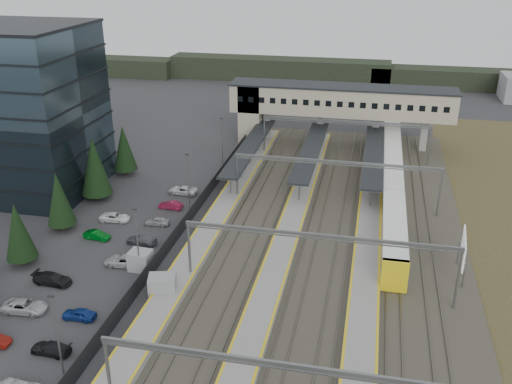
% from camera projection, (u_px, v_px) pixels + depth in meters
% --- Properties ---
extents(ground, '(220.00, 220.00, 0.00)m').
position_uv_depth(ground, '(226.00, 247.00, 70.26)').
color(ground, '#2B2B2D').
rests_on(ground, ground).
extents(office_building, '(24.30, 18.30, 24.30)m').
position_uv_depth(office_building, '(7.00, 109.00, 83.06)').
color(office_building, '#32444F').
rests_on(office_building, ground).
extents(conifer_row, '(4.42, 49.82, 9.50)m').
position_uv_depth(conifer_row, '(42.00, 208.00, 69.07)').
color(conifer_row, black).
rests_on(conifer_row, ground).
extents(car_park, '(10.66, 44.67, 1.26)m').
position_uv_depth(car_park, '(94.00, 268.00, 64.41)').
color(car_park, '#AEAFB3').
rests_on(car_park, ground).
extents(lampposts, '(0.50, 53.25, 8.07)m').
position_uv_depth(lampposts, '(166.00, 205.00, 71.19)').
color(lampposts, slate).
rests_on(lampposts, ground).
extents(fence, '(0.08, 90.00, 2.00)m').
position_uv_depth(fence, '(188.00, 217.00, 75.59)').
color(fence, '#26282B').
rests_on(fence, ground).
extents(relay_cabin_near, '(3.28, 2.74, 2.37)m').
position_uv_depth(relay_cabin_near, '(162.00, 286.00, 59.97)').
color(relay_cabin_near, gray).
rests_on(relay_cabin_near, ground).
extents(relay_cabin_far, '(2.60, 2.21, 2.27)m').
position_uv_depth(relay_cabin_far, '(141.00, 260.00, 64.97)').
color(relay_cabin_far, gray).
rests_on(relay_cabin_far, ground).
extents(rail_corridor, '(34.00, 90.00, 0.92)m').
position_uv_depth(rail_corridor, '(307.00, 234.00, 72.86)').
color(rail_corridor, '#36332A').
rests_on(rail_corridor, ground).
extents(canopies, '(23.10, 30.00, 3.28)m').
position_uv_depth(canopies, '(311.00, 150.00, 91.61)').
color(canopies, black).
rests_on(canopies, ground).
extents(footbridge, '(40.40, 6.40, 11.20)m').
position_uv_depth(footbridge, '(325.00, 103.00, 103.36)').
color(footbridge, tan).
rests_on(footbridge, ground).
extents(gantries, '(28.40, 62.28, 7.17)m').
position_uv_depth(gantries, '(329.00, 201.00, 68.29)').
color(gantries, slate).
rests_on(gantries, ground).
extents(train, '(2.84, 59.31, 3.57)m').
position_uv_depth(train, '(392.00, 176.00, 86.27)').
color(train, white).
rests_on(train, ground).
extents(billboard, '(0.75, 5.98, 5.09)m').
position_uv_depth(billboard, '(463.00, 250.00, 62.57)').
color(billboard, slate).
rests_on(billboard, ground).
extents(treeline_far, '(170.00, 19.00, 7.00)m').
position_uv_depth(treeline_far, '(406.00, 77.00, 147.40)').
color(treeline_far, black).
rests_on(treeline_far, ground).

